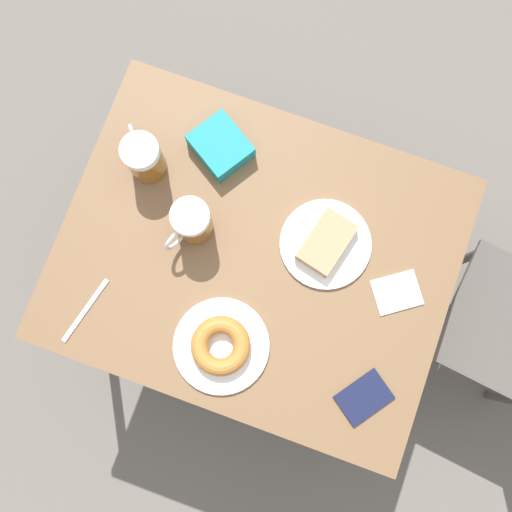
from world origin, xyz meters
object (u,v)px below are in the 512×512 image
(beer_mug_left, at_px, (144,157))
(blue_pouch, at_px, (221,146))
(passport_near_edge, at_px, (364,397))
(beer_mug_center, at_px, (192,222))
(napkin_folded, at_px, (397,292))
(fork, at_px, (85,310))
(plate_with_donut, at_px, (221,346))
(plate_with_cake, at_px, (326,243))

(beer_mug_left, relative_size, blue_pouch, 0.76)
(beer_mug_left, relative_size, passport_near_edge, 0.91)
(beer_mug_center, xyz_separation_m, blue_pouch, (-0.22, -0.01, -0.04))
(beer_mug_center, height_order, blue_pouch, beer_mug_center)
(beer_mug_center, bearing_deg, beer_mug_left, -123.72)
(napkin_folded, height_order, fork, same)
(fork, bearing_deg, beer_mug_left, 178.31)
(plate_with_donut, relative_size, blue_pouch, 1.31)
(plate_with_cake, distance_m, napkin_folded, 0.22)
(beer_mug_center, relative_size, napkin_folded, 0.95)
(fork, relative_size, passport_near_edge, 1.20)
(beer_mug_left, bearing_deg, blue_pouch, 122.98)
(fork, bearing_deg, plate_with_donut, 95.35)
(fork, height_order, passport_near_edge, passport_near_edge)
(napkin_folded, height_order, passport_near_edge, passport_near_edge)
(napkin_folded, bearing_deg, passport_near_edge, 0.52)
(passport_near_edge, height_order, blue_pouch, blue_pouch)
(plate_with_cake, bearing_deg, fork, -54.65)
(plate_with_cake, height_order, fork, plate_with_cake)
(beer_mug_left, xyz_separation_m, beer_mug_center, (0.12, 0.17, 0.00))
(napkin_folded, relative_size, passport_near_edge, 0.96)
(beer_mug_left, height_order, fork, beer_mug_left)
(plate_with_donut, distance_m, blue_pouch, 0.51)
(plate_with_donut, bearing_deg, napkin_folded, 126.58)
(plate_with_donut, height_order, blue_pouch, blue_pouch)
(passport_near_edge, bearing_deg, blue_pouch, -130.84)
(plate_with_cake, distance_m, blue_pouch, 0.37)
(blue_pouch, bearing_deg, napkin_folded, 69.75)
(blue_pouch, bearing_deg, beer_mug_center, 2.32)
(beer_mug_center, distance_m, blue_pouch, 0.23)
(plate_with_donut, relative_size, beer_mug_center, 1.72)
(beer_mug_left, relative_size, napkin_folded, 0.95)
(blue_pouch, bearing_deg, passport_near_edge, 49.16)
(plate_with_cake, height_order, beer_mug_left, beer_mug_left)
(napkin_folded, bearing_deg, blue_pouch, -110.25)
(beer_mug_center, xyz_separation_m, napkin_folded, (-0.02, 0.54, -0.07))
(napkin_folded, xyz_separation_m, blue_pouch, (-0.20, -0.55, 0.03))
(passport_near_edge, bearing_deg, beer_mug_left, -117.43)
(beer_mug_center, bearing_deg, blue_pouch, -177.68)
(plate_with_cake, height_order, napkin_folded, plate_with_cake)
(plate_with_cake, xyz_separation_m, beer_mug_center, (0.07, -0.33, 0.05))
(beer_mug_center, bearing_deg, plate_with_cake, 102.66)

